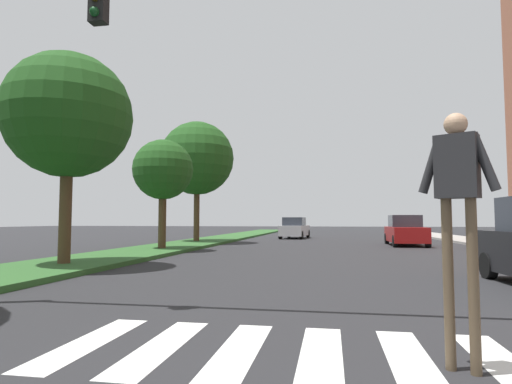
% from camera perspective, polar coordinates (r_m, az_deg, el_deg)
% --- Properties ---
extents(ground_plane, '(140.00, 140.00, 0.00)m').
position_cam_1_polar(ground_plane, '(27.79, 10.85, -6.75)').
color(ground_plane, '#262628').
extents(crosswalk, '(6.75, 2.20, 0.01)m').
position_cam_1_polar(crosswalk, '(4.85, 14.54, -20.92)').
color(crosswalk, silver).
rests_on(crosswalk, ground_plane).
extents(median_strip, '(3.33, 64.00, 0.15)m').
position_cam_1_polar(median_strip, '(27.01, -7.21, -6.72)').
color(median_strip, '#2D5B28').
rests_on(median_strip, ground_plane).
extents(tree_mid, '(3.84, 3.84, 6.43)m').
position_cam_1_polar(tree_mid, '(14.29, -24.16, 9.42)').
color(tree_mid, '#4C3823').
rests_on(tree_mid, median_strip).
extents(tree_far, '(2.82, 2.82, 5.08)m').
position_cam_1_polar(tree_far, '(20.20, -12.53, 2.90)').
color(tree_far, '#4C3823').
rests_on(tree_far, median_strip).
extents(tree_distant, '(4.63, 4.63, 7.51)m').
position_cam_1_polar(tree_distant, '(26.83, -8.01, 4.53)').
color(tree_distant, '#4C3823').
rests_on(tree_distant, median_strip).
extents(sidewalk_right, '(3.00, 64.00, 0.15)m').
position_cam_1_polar(sidewalk_right, '(27.38, 29.88, -6.20)').
color(sidewalk_right, '#9E9991').
rests_on(sidewalk_right, ground_plane).
extents(traffic_light_gantry, '(9.70, 0.30, 6.00)m').
position_cam_1_polar(traffic_light_gantry, '(7.80, -20.65, 18.64)').
color(traffic_light_gantry, gold).
rests_on(traffic_light_gantry, median_strip).
extents(pedestrian_performer, '(0.70, 0.43, 2.49)m').
position_cam_1_polar(pedestrian_performer, '(4.52, 25.76, -0.62)').
color(pedestrian_performer, brown).
rests_on(pedestrian_performer, ground_plane).
extents(sedan_midblock, '(1.92, 4.42, 1.73)m').
position_cam_1_polar(sedan_midblock, '(25.46, 19.66, -5.07)').
color(sedan_midblock, maroon).
rests_on(sedan_midblock, ground_plane).
extents(sedan_distant, '(2.20, 4.44, 1.66)m').
position_cam_1_polar(sedan_distant, '(33.51, 5.28, -4.98)').
color(sedan_distant, '#B7B7BC').
rests_on(sedan_distant, ground_plane).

